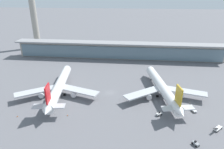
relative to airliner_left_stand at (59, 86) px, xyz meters
name	(u,v)px	position (x,y,z in m)	size (l,w,h in m)	color
ground_plane	(110,93)	(30.24, 5.35, -5.34)	(1200.00, 1200.00, 0.00)	slate
airliner_left_stand	(59,86)	(0.00, 0.00, 0.00)	(48.56, 63.66, 16.97)	white
airliner_centre_stand	(162,88)	(61.35, 4.69, 0.00)	(48.18, 63.42, 16.97)	white
service_truck_near_nose_grey	(196,143)	(70.03, -36.39, -4.47)	(2.98, 3.33, 2.05)	gray
service_truck_under_wing_white	(218,128)	(82.68, -25.28, -4.54)	(5.85, 5.67, 2.70)	silver
service_truck_mid_apron_blue	(48,102)	(-3.06, -11.02, -4.54)	(3.92, 6.79, 2.70)	#234C9E
service_truck_by_tail_white	(193,109)	(75.68, -10.06, -4.54)	(3.20, 6.91, 2.70)	silver
service_truck_on_taxiway_white	(159,114)	(57.47, -16.40, -4.47)	(3.28, 3.15, 2.05)	silver
terminal_building	(119,50)	(30.24, 73.35, 2.52)	(188.55, 12.80, 15.20)	#9E998E
control_tower	(33,11)	(-60.15, 101.48, 32.87)	(12.00, 12.00, 70.02)	#9E998E
safety_cone_alpha	(17,116)	(-13.22, -25.00, -5.03)	(0.62, 0.62, 0.70)	orange
safety_cone_bravo	(67,115)	(11.44, -21.54, -5.03)	(0.62, 0.62, 0.70)	orange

